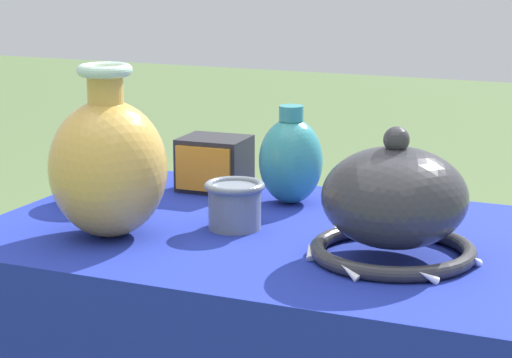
% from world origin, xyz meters
% --- Properties ---
extents(display_table, '(0.90, 0.60, 0.69)m').
position_xyz_m(display_table, '(0.00, -0.01, 0.60)').
color(display_table, '#38383D').
rests_on(display_table, ground_plane).
extents(vase_tall_bulbous, '(0.18, 0.18, 0.26)m').
position_xyz_m(vase_tall_bulbous, '(-0.22, -0.13, 0.80)').
color(vase_tall_bulbous, gold).
rests_on(vase_tall_bulbous, display_table).
extents(vase_dome_bell, '(0.24, 0.25, 0.19)m').
position_xyz_m(vase_dome_bell, '(0.20, -0.06, 0.77)').
color(vase_dome_bell, '#2D2D33').
rests_on(vase_dome_bell, display_table).
extents(mosaic_tile_box, '(0.12, 0.11, 0.10)m').
position_xyz_m(mosaic_tile_box, '(-0.21, 0.20, 0.74)').
color(mosaic_tile_box, '#232328').
rests_on(mosaic_tile_box, display_table).
extents(jar_round_teal, '(0.11, 0.11, 0.17)m').
position_xyz_m(jar_round_teal, '(-0.05, 0.17, 0.77)').
color(jar_round_teal, teal).
rests_on(jar_round_teal, display_table).
extents(cup_wide_slate, '(0.09, 0.09, 0.07)m').
position_xyz_m(cup_wide_slate, '(-0.07, -0.02, 0.73)').
color(cup_wide_slate, slate).
rests_on(cup_wide_slate, display_table).
extents(pot_squat_cobalt, '(0.14, 0.14, 0.06)m').
position_xyz_m(pot_squat_cobalt, '(-0.34, 0.05, 0.72)').
color(pot_squat_cobalt, '#3851A8').
rests_on(pot_squat_cobalt, display_table).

